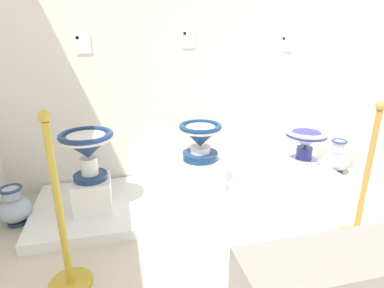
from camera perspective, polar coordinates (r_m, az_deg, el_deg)
wall_back at (r=3.05m, az=-0.22°, el=21.38°), size 3.70×0.06×3.07m
display_platform at (r=2.90m, az=2.22°, el=-9.20°), size 2.89×0.93×0.09m
plinth_block_broad_patterned at (r=2.68m, az=-17.52°, el=-8.52°), size 0.29×0.32×0.26m
antique_toilet_broad_patterned at (r=2.53m, az=-18.43°, el=-0.47°), size 0.41×0.41×0.38m
plinth_block_leftmost at (r=2.90m, az=1.45°, el=-5.26°), size 0.36×0.38×0.27m
antique_toilet_leftmost at (r=2.77m, az=1.51°, el=1.11°), size 0.38×0.38×0.33m
plinth_block_central_ornate at (r=3.19m, az=19.19°, el=-4.91°), size 0.33×0.37×0.19m
antique_toilet_central_ornate at (r=3.07m, az=19.85°, el=0.56°), size 0.38×0.38×0.33m
info_placard_first at (r=2.94m, az=-19.12°, el=16.78°), size 0.13×0.01×0.16m
info_placard_second at (r=3.01m, az=-0.60°, el=18.49°), size 0.12×0.01×0.15m
info_placard_third at (r=3.37m, az=16.74°, el=17.05°), size 0.12×0.01×0.15m
decorative_vase_companion at (r=2.86m, az=-29.47°, el=-10.01°), size 0.25×0.25×0.32m
decorative_vase_corner at (r=3.74m, az=24.67°, el=-2.52°), size 0.28×0.28×0.37m
stanchion_post_near_left at (r=2.01m, az=-22.16°, el=-15.59°), size 0.25×0.25×1.08m
stanchion_post_near_right at (r=2.56m, az=28.30°, el=-9.12°), size 0.25×0.25×1.03m
museum_bench at (r=1.91m, az=23.15°, el=-22.71°), size 0.94×0.36×0.40m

